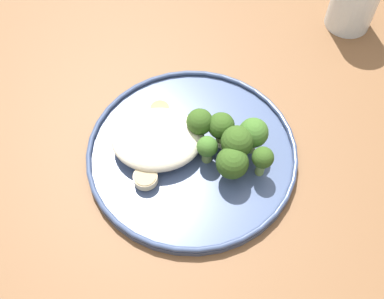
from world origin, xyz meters
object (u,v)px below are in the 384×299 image
at_px(seared_scallop_on_noodles, 174,135).
at_px(broccoli_floret_right_tilted, 232,163).
at_px(broccoli_floret_center_pile, 237,142).
at_px(broccoli_floret_rear_charred, 253,131).
at_px(broccoli_floret_split_head, 263,159).
at_px(broccoli_floret_tall_stalk, 200,123).
at_px(broccoli_floret_near_rim, 224,126).
at_px(dinner_plate, 192,154).
at_px(seared_scallop_front_small, 160,110).
at_px(broccoli_floret_beside_noodles, 207,148).
at_px(seared_scallop_center_golden, 153,137).
at_px(seared_scallop_tilted_round, 145,178).

relative_size(seared_scallop_on_noodles, broccoli_floret_right_tilted, 0.49).
height_order(broccoli_floret_center_pile, broccoli_floret_right_tilted, broccoli_floret_center_pile).
xyz_separation_m(broccoli_floret_rear_charred, broccoli_floret_split_head, (0.01, -0.04, -0.00)).
bearing_deg(broccoli_floret_tall_stalk, broccoli_floret_near_rim, -11.12).
xyz_separation_m(dinner_plate, broccoli_floret_split_head, (0.09, -0.03, 0.04)).
xyz_separation_m(broccoli_floret_rear_charred, broccoli_floret_near_rim, (-0.04, 0.01, -0.01)).
bearing_deg(broccoli_floret_center_pile, broccoli_floret_rear_charred, 37.19).
xyz_separation_m(broccoli_floret_center_pile, broccoli_floret_tall_stalk, (-0.05, 0.04, -0.01)).
bearing_deg(broccoli_floret_rear_charred, broccoli_floret_near_rim, 158.62).
relative_size(seared_scallop_front_small, broccoli_floret_beside_noodles, 0.62).
xyz_separation_m(broccoli_floret_beside_noodles, broccoli_floret_center_pile, (0.04, -0.00, 0.01)).
relative_size(seared_scallop_center_golden, broccoli_floret_near_rim, 0.44).
relative_size(dinner_plate, broccoli_floret_rear_charred, 4.73).
bearing_deg(dinner_plate, broccoli_floret_near_rim, 23.94).
bearing_deg(broccoli_floret_near_rim, broccoli_floret_split_head, -50.72).
relative_size(broccoli_floret_center_pile, broccoli_floret_tall_stalk, 1.16).
distance_m(broccoli_floret_center_pile, broccoli_floret_split_head, 0.04).
relative_size(broccoli_floret_tall_stalk, broccoli_floret_split_head, 1.06).
relative_size(dinner_plate, seared_scallop_on_noodles, 10.74).
bearing_deg(seared_scallop_center_golden, seared_scallop_tilted_round, -99.92).
bearing_deg(dinner_plate, seared_scallop_tilted_round, -147.24).
bearing_deg(broccoli_floret_beside_noodles, seared_scallop_front_small, 127.89).
height_order(seared_scallop_on_noodles, broccoli_floret_near_rim, broccoli_floret_near_rim).
bearing_deg(broccoli_floret_rear_charred, seared_scallop_on_noodles, 170.33).
height_order(broccoli_floret_beside_noodles, broccoli_floret_split_head, broccoli_floret_split_head).
bearing_deg(seared_scallop_tilted_round, broccoli_floret_rear_charred, 17.67).
xyz_separation_m(dinner_plate, broccoli_floret_tall_stalk, (0.01, 0.03, 0.04)).
bearing_deg(seared_scallop_tilted_round, broccoli_floret_near_rim, 29.32).
height_order(dinner_plate, broccoli_floret_split_head, broccoli_floret_split_head).
height_order(broccoli_floret_tall_stalk, broccoli_floret_split_head, broccoli_floret_tall_stalk).
xyz_separation_m(dinner_plate, broccoli_floret_right_tilted, (0.05, -0.04, 0.03)).
relative_size(seared_scallop_front_small, broccoli_floret_tall_stalk, 0.51).
xyz_separation_m(seared_scallop_tilted_round, broccoli_floret_near_rim, (0.11, 0.06, 0.02)).
bearing_deg(broccoli_floret_rear_charred, broccoli_floret_center_pile, -142.81).
distance_m(seared_scallop_front_small, broccoli_floret_center_pile, 0.13).
xyz_separation_m(seared_scallop_on_noodles, broccoli_floret_split_head, (0.11, -0.06, 0.02)).
relative_size(seared_scallop_tilted_round, broccoli_floret_beside_noodles, 0.70).
distance_m(broccoli_floret_center_pile, broccoli_floret_right_tilted, 0.03).
bearing_deg(broccoli_floret_tall_stalk, broccoli_floret_rear_charred, -16.72).
distance_m(seared_scallop_center_golden, seared_scallop_on_noodles, 0.03).
distance_m(seared_scallop_tilted_round, broccoli_floret_center_pile, 0.13).
bearing_deg(broccoli_floret_rear_charred, broccoli_floret_beside_noodles, -165.85).
height_order(seared_scallop_on_noodles, broccoli_floret_split_head, broccoli_floret_split_head).
relative_size(seared_scallop_front_small, broccoli_floret_rear_charred, 0.47).
distance_m(dinner_plate, broccoli_floret_beside_noodles, 0.04).
distance_m(dinner_plate, broccoli_floret_split_head, 0.10).
bearing_deg(broccoli_floret_rear_charred, broccoli_floret_right_tilted, -126.26).
distance_m(seared_scallop_front_small, seared_scallop_tilted_round, 0.11).
bearing_deg(dinner_plate, broccoli_floret_right_tilted, -37.23).
bearing_deg(seared_scallop_center_golden, broccoli_floret_tall_stalk, 3.05).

